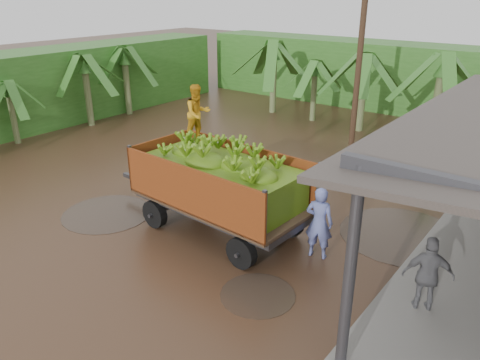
{
  "coord_description": "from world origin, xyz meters",
  "views": [
    {
      "loc": [
        7.86,
        -9.98,
        6.45
      ],
      "look_at": [
        0.55,
        -0.52,
        1.48
      ],
      "focal_mm": 35.0,
      "sensor_mm": 36.0,
      "label": 1
    }
  ],
  "objects_px": {
    "utility_pole": "(361,44)",
    "man_grey": "(428,275)",
    "man_blue": "(319,223)",
    "banana_trailer": "(220,182)"
  },
  "relations": [
    {
      "from": "banana_trailer",
      "to": "man_blue",
      "type": "bearing_deg",
      "value": 12.47
    },
    {
      "from": "man_grey",
      "to": "banana_trailer",
      "type": "bearing_deg",
      "value": -26.04
    },
    {
      "from": "banana_trailer",
      "to": "man_grey",
      "type": "xyz_separation_m",
      "value": [
        5.71,
        -0.08,
        -0.6
      ]
    },
    {
      "from": "man_blue",
      "to": "banana_trailer",
      "type": "bearing_deg",
      "value": -3.81
    },
    {
      "from": "banana_trailer",
      "to": "utility_pole",
      "type": "distance_m",
      "value": 9.49
    },
    {
      "from": "banana_trailer",
      "to": "utility_pole",
      "type": "height_order",
      "value": "utility_pole"
    },
    {
      "from": "man_grey",
      "to": "man_blue",
      "type": "bearing_deg",
      "value": -36.36
    },
    {
      "from": "man_blue",
      "to": "utility_pole",
      "type": "xyz_separation_m",
      "value": [
        -3.1,
        8.57,
        3.36
      ]
    },
    {
      "from": "utility_pole",
      "to": "man_grey",
      "type": "bearing_deg",
      "value": -56.81
    },
    {
      "from": "man_grey",
      "to": "utility_pole",
      "type": "bearing_deg",
      "value": -82.04
    }
  ]
}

